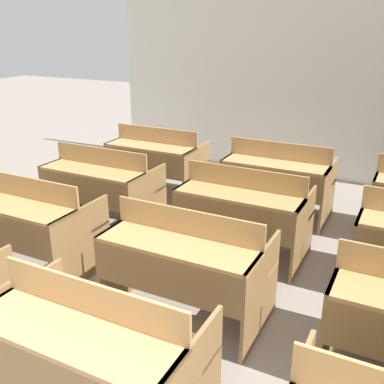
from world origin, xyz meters
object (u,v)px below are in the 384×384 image
Objects in this scene: bench_back_left at (156,159)px; bench_back_center at (278,178)px; bench_third_left at (101,185)px; bench_second_left at (28,221)px; bench_second_center at (186,262)px; bench_third_center at (243,210)px; bench_front_center at (93,350)px.

bench_back_left and bench_back_center have the same top height.
bench_second_left is at bearing -88.98° from bench_third_left.
bench_back_center is at bearing 53.17° from bench_second_left.
bench_second_center is 1.00× the size of bench_back_center.
bench_third_left and bench_third_center have the same top height.
bench_front_center is 2.29m from bench_third_center.
bench_second_left is 1.00× the size of bench_second_center.
bench_third_center is at bearing -34.01° from bench_back_left.
bench_second_left is at bearing 179.72° from bench_second_center.
bench_third_center is (1.70, 1.15, 0.00)m from bench_second_left.
bench_second_center is 1.00× the size of bench_back_left.
bench_second_left and bench_third_left have the same top height.
bench_front_center is at bearing -90.67° from bench_back_center.
bench_third_left is 1.72m from bench_third_center.
bench_second_left and bench_back_left have the same top height.
bench_third_center is 2.05m from bench_back_left.
bench_third_center is (0.03, 2.29, 0.00)m from bench_front_center.
bench_third_left is 1.00× the size of bench_back_center.
bench_third_center is at bearing 88.83° from bench_second_center.
bench_second_center is (1.67, -0.01, 0.00)m from bench_second_left.
bench_back_center is (1.71, 2.28, 0.00)m from bench_second_left.
bench_second_center is 2.85m from bench_back_left.
bench_front_center is 3.41m from bench_back_center.
bench_third_left is 1.00× the size of bench_third_center.
bench_third_center and bench_back_center have the same top height.
bench_front_center is 3.82m from bench_back_left.
bench_second_left is at bearing -145.82° from bench_third_center.
bench_front_center is at bearing -64.10° from bench_back_left.
bench_back_center is at bearing 89.33° from bench_front_center.
bench_back_left is 1.71m from bench_back_center.
bench_second_left is 2.30m from bench_back_left.
bench_front_center and bench_back_center have the same top height.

